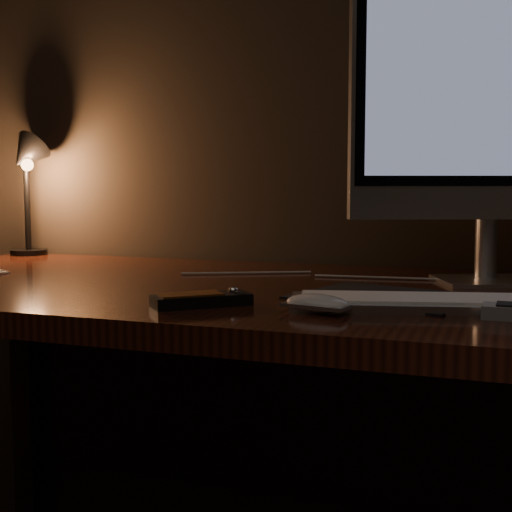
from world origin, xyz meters
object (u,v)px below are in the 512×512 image
(keyboard, at_px, (444,302))
(mouse, at_px, (317,306))
(desk_lamp, at_px, (26,172))
(desk, at_px, (263,346))
(monitor, at_px, (490,109))
(media_remote, at_px, (201,299))

(keyboard, bearing_deg, mouse, -164.00)
(desk_lamp, bearing_deg, keyboard, -30.61)
(desk, xyz_separation_m, monitor, (0.40, 0.10, 0.45))
(monitor, xyz_separation_m, media_remote, (-0.39, -0.41, -0.31))
(keyboard, bearing_deg, media_remote, -177.47)
(keyboard, distance_m, media_remote, 0.36)
(mouse, bearing_deg, desk, 134.05)
(monitor, relative_size, keyboard, 1.19)
(mouse, relative_size, desk_lamp, 0.31)
(mouse, relative_size, media_remote, 0.66)
(keyboard, relative_size, mouse, 4.67)
(desk, xyz_separation_m, mouse, (0.19, -0.30, 0.14))
(desk, relative_size, keyboard, 3.52)
(monitor, distance_m, keyboard, 0.44)
(monitor, xyz_separation_m, desk_lamp, (-1.12, 0.13, -0.11))
(mouse, xyz_separation_m, media_remote, (-0.18, -0.01, 0.00))
(desk, xyz_separation_m, keyboard, (0.36, -0.20, 0.14))
(desk, distance_m, desk_lamp, 0.83)
(monitor, xyz_separation_m, mouse, (-0.21, -0.40, -0.31))
(media_remote, bearing_deg, desk_lamp, 101.77)
(mouse, distance_m, media_remote, 0.18)
(desk, height_order, monitor, monitor)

